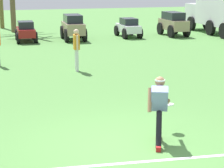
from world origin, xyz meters
TOP-DOWN VIEW (x-y plane):
  - ground_plane at (0.00, 0.00)m, footprint 80.00×80.00m
  - field_line_paint at (0.00, -0.80)m, footprint 23.06×1.89m
  - frisbee_thrower at (0.75, 0.06)m, footprint 0.71×1.01m
  - frisbee_in_flight at (1.22, 0.72)m, footprint 0.36×0.36m
  - teammate_midfield at (0.49, 7.63)m, footprint 0.22×0.49m
  - parked_car_slot_c at (-0.66, 15.95)m, footprint 1.12×2.22m
  - parked_car_slot_d at (1.91, 15.82)m, footprint 1.21×2.37m
  - parked_car_slot_e at (5.24, 16.20)m, footprint 1.12×2.22m
  - parked_car_slot_f at (7.99, 16.04)m, footprint 1.22×2.37m
  - box_truck at (10.80, 16.19)m, footprint 1.40×5.90m

SIDE VIEW (x-z plane):
  - ground_plane at x=0.00m, z-range 0.00..0.00m
  - field_line_paint at x=0.00m, z-range 0.00..0.01m
  - parked_car_slot_c at x=-0.66m, z-range 0.01..1.11m
  - parked_car_slot_e at x=5.24m, z-range 0.01..1.11m
  - frisbee_in_flight at x=1.22m, z-range 0.59..0.63m
  - parked_car_slot_d at x=1.91m, z-range 0.04..1.44m
  - parked_car_slot_f at x=7.99m, z-range 0.04..1.44m
  - frisbee_thrower at x=0.75m, z-range 0.09..1.49m
  - teammate_midfield at x=0.49m, z-range 0.16..1.72m
  - box_truck at x=10.80m, z-range 0.13..2.33m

